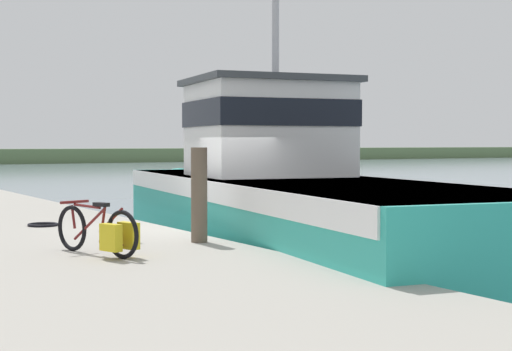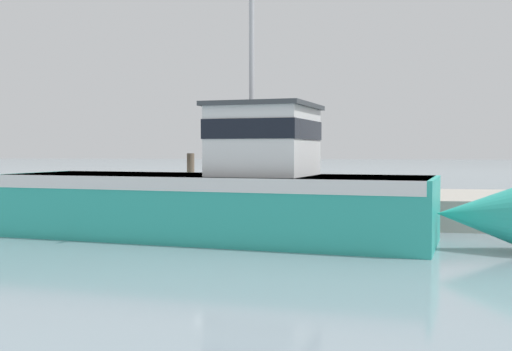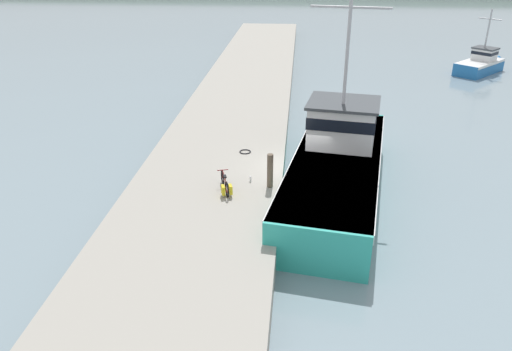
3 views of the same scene
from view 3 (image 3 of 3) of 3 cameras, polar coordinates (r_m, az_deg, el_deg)
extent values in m
plane|color=gray|center=(22.01, 4.84, -1.34)|extent=(320.00, 320.00, 0.00)
cube|color=#A39E93|center=(22.10, -4.89, 0.12)|extent=(6.17, 80.00, 0.93)
cube|color=teal|center=(21.23, 9.10, -0.02)|extent=(5.36, 12.29, 1.75)
cone|color=teal|center=(27.73, 10.67, 6.04)|extent=(1.99, 2.38, 1.66)
cube|color=white|center=(20.95, 9.23, 1.71)|extent=(5.39, 12.07, 0.35)
cube|color=white|center=(21.93, 9.83, 5.79)|extent=(3.12, 2.84, 1.80)
cube|color=black|center=(21.83, 9.90, 6.57)|extent=(3.18, 2.89, 0.50)
cube|color=#3D4247|center=(21.64, 10.02, 8.19)|extent=(3.37, 3.06, 0.12)
cylinder|color=#B2B2B7|center=(20.67, 10.49, 14.85)|extent=(0.14, 0.14, 5.13)
cylinder|color=#B2B2B7|center=(20.48, 10.79, 18.37)|extent=(3.08, 0.61, 0.10)
cube|color=#236BB2|center=(44.95, 24.11, 11.25)|extent=(4.73, 4.90, 0.99)
cone|color=#236BB2|center=(47.51, 25.59, 11.65)|extent=(1.28, 1.27, 0.94)
cube|color=white|center=(44.86, 24.20, 11.74)|extent=(4.69, 4.85, 0.20)
cube|color=white|center=(45.30, 24.65, 12.47)|extent=(2.09, 2.07, 0.87)
cube|color=black|center=(45.27, 24.69, 12.66)|extent=(2.13, 2.11, 0.24)
cube|color=#3D4247|center=(45.21, 24.77, 13.08)|extent=(2.25, 2.23, 0.12)
cylinder|color=#B2B2B7|center=(44.78, 25.02, 14.96)|extent=(0.14, 0.14, 2.95)
cylinder|color=#B2B2B7|center=(44.68, 25.20, 15.88)|extent=(1.40, 1.29, 0.10)
torus|color=black|center=(19.04, -3.34, -1.60)|extent=(0.24, 0.61, 0.62)
torus|color=black|center=(20.00, -3.84, -0.22)|extent=(0.24, 0.61, 0.62)
cylinder|color=maroon|center=(19.23, -3.42, -1.55)|extent=(0.14, 0.36, 0.17)
cylinder|color=maroon|center=(19.36, -3.54, -0.82)|extent=(0.08, 0.15, 0.47)
cylinder|color=maroon|center=(19.17, -3.46, -0.86)|extent=(0.18, 0.47, 0.35)
cylinder|color=maroon|center=(19.61, -3.67, -0.49)|extent=(0.24, 0.66, 0.48)
cylinder|color=maroon|center=(19.56, -3.71, 0.19)|extent=(0.20, 0.54, 0.05)
cylinder|color=maroon|center=(19.91, -3.84, 0.14)|extent=(0.06, 0.11, 0.32)
cylinder|color=maroon|center=(19.79, -3.84, 0.64)|extent=(0.43, 0.17, 0.04)
cube|color=black|center=(19.27, -3.57, -0.09)|extent=(0.17, 0.26, 0.05)
cube|color=gold|center=(19.08, -3.77, -1.66)|extent=(0.21, 0.34, 0.34)
cube|color=gold|center=(19.12, -2.94, -1.58)|extent=(0.21, 0.34, 0.34)
cylinder|color=brown|center=(19.62, 1.62, 0.55)|extent=(0.24, 0.24, 1.40)
torus|color=black|center=(23.13, -1.25, 2.74)|extent=(0.53, 0.53, 0.05)
cylinder|color=silver|center=(20.30, -0.63, -0.37)|extent=(0.08, 0.08, 0.23)
camera|label=1|loc=(12.23, -27.63, -15.92)|focal=55.00mm
camera|label=2|loc=(30.84, 42.65, 4.64)|focal=45.00mm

